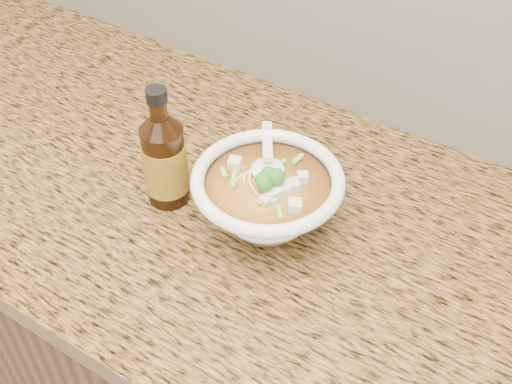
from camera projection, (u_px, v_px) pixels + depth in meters
The scene contains 4 objects.
cabinet at pixel (282, 381), 1.31m from camera, with size 4.00×0.65×0.86m, color black.
counter_slab at pixel (291, 232), 0.99m from camera, with size 4.00×0.68×0.04m, color #8F5B34.
soup_bowl at pixel (267, 199), 0.94m from camera, with size 0.22×0.24×0.12m.
hot_sauce_bottle at pixel (165, 160), 0.97m from camera, with size 0.07×0.07×0.21m.
Camera 1 is at (0.32, 1.08, 1.61)m, focal length 45.00 mm.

